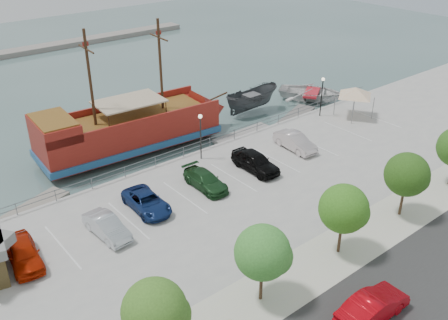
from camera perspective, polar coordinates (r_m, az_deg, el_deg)
ground at (r=41.11m, az=2.85°, el=-4.31°), size 160.00×160.00×0.00m
street at (r=32.83m, az=22.36°, el=-13.99°), size 100.00×8.00×0.04m
sidewalk at (r=35.09m, az=13.94°, el=-9.48°), size 100.00×4.00×0.05m
seawall_railing at (r=45.71m, az=-3.61°, el=1.34°), size 50.00×0.06×1.00m
far_shore at (r=90.03m, az=-16.45°, el=12.80°), size 40.00×3.00×0.80m
pirate_ship at (r=49.16m, az=-9.23°, el=3.76°), size 20.41×6.77×12.76m
patrol_boat at (r=57.09m, az=3.18°, el=6.66°), size 7.13×2.97×2.71m
speedboat at (r=61.75m, az=9.98°, el=7.38°), size 9.01×9.60×1.62m
dock_west at (r=41.99m, az=-21.34°, el=-5.35°), size 6.90×4.12×0.38m
dock_mid at (r=51.46m, az=2.27°, el=2.86°), size 6.89×2.17×0.39m
dock_east at (r=56.39m, az=8.15°, el=4.88°), size 7.27×4.41×0.40m
canopy_tent at (r=54.50m, az=14.86°, el=8.04°), size 5.30×5.30×3.79m
street_sedan at (r=29.78m, az=16.63°, el=-15.79°), size 4.84×1.75×1.59m
lamp_post_mid at (r=43.73m, az=-2.70°, el=3.59°), size 0.36×0.36×4.28m
lamp_post_right at (r=54.05m, az=11.16°, el=7.87°), size 0.36×0.36×4.28m
tree_b at (r=25.00m, az=-7.56°, el=-16.80°), size 3.30×3.20×5.00m
tree_c at (r=28.21m, az=4.73°, el=-10.59°), size 3.30×3.20×5.00m
tree_d at (r=32.63m, az=13.76°, el=-5.53°), size 3.30×3.20×5.00m
tree_e at (r=37.83m, az=20.36°, el=-1.67°), size 3.30×3.20×5.00m
parked_car_a at (r=34.65m, az=-21.95°, el=-9.83°), size 2.40×4.77×1.56m
parked_car_b at (r=35.59m, az=-13.25°, el=-7.41°), size 1.82×4.43×1.43m
parked_car_c at (r=37.83m, az=-8.83°, el=-4.75°), size 2.41×4.87×1.33m
parked_car_d at (r=40.17m, az=-2.14°, el=-2.34°), size 1.97×4.65×1.34m
parked_car_e at (r=42.74m, az=3.61°, el=-0.16°), size 2.08×4.95×1.67m
parked_car_f at (r=46.81m, az=8.14°, el=2.09°), size 1.97×4.74×1.53m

